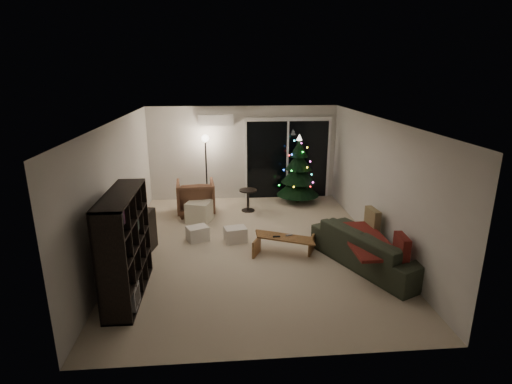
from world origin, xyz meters
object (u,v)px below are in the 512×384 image
media_cabinet (132,239)px  armchair (196,197)px  coffee_table (284,245)px  christmas_tree (298,169)px  sofa (371,248)px  bookshelf (111,246)px

media_cabinet → armchair: armchair is taller
media_cabinet → coffee_table: media_cabinet is taller
christmas_tree → armchair: bearing=-165.7°
media_cabinet → sofa: 4.35m
armchair → sofa: 4.46m
sofa → christmas_tree: (-0.63, 3.70, 0.57)m
media_cabinet → sofa: (4.30, -0.63, -0.06)m
media_cabinet → armchair: (1.02, 2.40, 0.02)m
media_cabinet → sofa: size_ratio=0.55×
media_cabinet → christmas_tree: size_ratio=0.70×
media_cabinet → christmas_tree: 4.82m
bookshelf → sofa: 4.38m
bookshelf → coffee_table: (2.83, 1.24, -0.65)m
bookshelf → sofa: size_ratio=0.72×
bookshelf → coffee_table: bearing=13.0°
media_cabinet → sofa: media_cabinet is taller
sofa → coffee_table: (-1.47, 0.58, -0.16)m
coffee_table → christmas_tree: christmas_tree is taller
coffee_table → christmas_tree: size_ratio=0.62×
armchair → coffee_table: 3.05m
media_cabinet → coffee_table: 2.84m
bookshelf → armchair: bearing=64.0°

